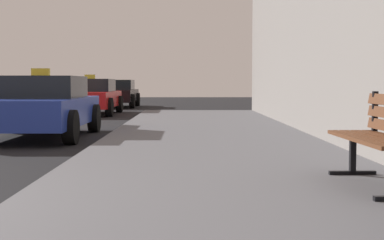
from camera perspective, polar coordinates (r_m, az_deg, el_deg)
sidewalk at (r=4.22m, az=6.18°, el=-10.65°), size 4.00×32.00×0.15m
car_blue at (r=11.94m, az=-15.32°, el=1.36°), size 2.06×4.05×1.43m
car_red at (r=20.41m, az=-10.43°, el=2.40°), size 2.05×4.35×1.43m
car_black at (r=26.32m, az=-7.84°, el=2.72°), size 2.06×4.10×1.27m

